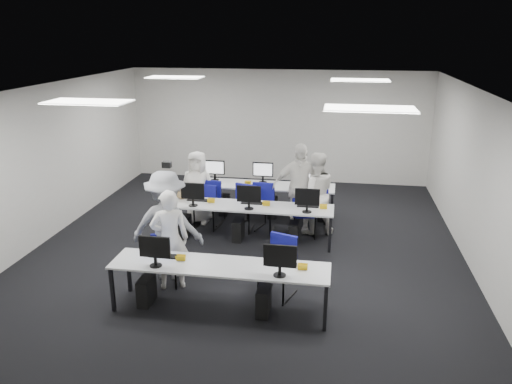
% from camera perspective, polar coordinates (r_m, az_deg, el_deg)
% --- Properties ---
extents(room, '(9.00, 9.02, 3.00)m').
position_cam_1_polar(room, '(9.25, -0.85, 2.51)').
color(room, black).
rests_on(room, ground).
extents(ceiling_panels, '(5.20, 4.60, 0.02)m').
position_cam_1_polar(ceiling_panels, '(8.97, -0.90, 11.69)').
color(ceiling_panels, white).
rests_on(ceiling_panels, room).
extents(desk_front, '(3.20, 0.70, 0.73)m').
position_cam_1_polar(desk_front, '(7.35, -4.18, -8.67)').
color(desk_front, silver).
rests_on(desk_front, ground).
extents(desk_mid, '(3.20, 0.70, 0.73)m').
position_cam_1_polar(desk_mid, '(9.69, -0.62, -1.85)').
color(desk_mid, silver).
rests_on(desk_mid, ground).
extents(desk_back, '(3.20, 0.70, 0.73)m').
position_cam_1_polar(desk_back, '(11.00, 0.65, 0.59)').
color(desk_back, silver).
rests_on(desk_back, ground).
extents(equipment_front, '(2.51, 0.41, 1.19)m').
position_cam_1_polar(equipment_front, '(7.52, -5.60, -10.80)').
color(equipment_front, '#0C2DA1').
rests_on(equipment_front, desk_front).
extents(equipment_mid, '(2.91, 0.41, 1.19)m').
position_cam_1_polar(equipment_mid, '(9.82, -1.73, -3.60)').
color(equipment_mid, white).
rests_on(equipment_mid, desk_mid).
extents(equipment_back, '(2.91, 0.41, 1.19)m').
position_cam_1_polar(equipment_back, '(11.09, 1.63, -1.02)').
color(equipment_back, white).
rests_on(equipment_back, desk_back).
extents(chair_0, '(0.52, 0.54, 0.82)m').
position_cam_1_polar(chair_0, '(8.35, -10.45, -8.72)').
color(chair_0, navy).
rests_on(chair_0, ground).
extents(chair_1, '(0.61, 0.64, 0.96)m').
position_cam_1_polar(chair_1, '(7.88, 2.51, -9.76)').
color(chair_1, navy).
rests_on(chair_1, ground).
extents(chair_2, '(0.53, 0.57, 0.96)m').
position_cam_1_polar(chair_2, '(10.56, -5.49, -2.40)').
color(chair_2, navy).
rests_on(chair_2, ground).
extents(chair_3, '(0.49, 0.54, 0.98)m').
position_cam_1_polar(chair_3, '(10.29, 0.65, -2.83)').
color(chair_3, navy).
rests_on(chair_3, ground).
extents(chair_4, '(0.53, 0.56, 0.92)m').
position_cam_1_polar(chair_4, '(10.14, 5.44, -3.36)').
color(chair_4, navy).
rests_on(chair_4, ground).
extents(chair_5, '(0.53, 0.56, 0.91)m').
position_cam_1_polar(chair_5, '(10.78, -5.09, -2.05)').
color(chair_5, navy).
rests_on(chair_5, ground).
extents(chair_6, '(0.62, 0.65, 0.99)m').
position_cam_1_polar(chair_6, '(10.53, -0.61, -2.33)').
color(chair_6, navy).
rests_on(chair_6, ground).
extents(chair_7, '(0.52, 0.56, 0.96)m').
position_cam_1_polar(chair_7, '(10.39, 6.80, -2.81)').
color(chair_7, navy).
rests_on(chair_7, ground).
extents(handbag, '(0.43, 0.35, 0.31)m').
position_cam_1_polar(handbag, '(10.14, -8.53, 0.07)').
color(handbag, tan).
rests_on(handbag, desk_mid).
extents(student_0, '(0.71, 0.59, 1.65)m').
position_cam_1_polar(student_0, '(8.02, -9.82, -5.38)').
color(student_0, white).
rests_on(student_0, ground).
extents(student_1, '(0.95, 0.81, 1.69)m').
position_cam_1_polar(student_1, '(10.11, 6.79, -0.14)').
color(student_1, white).
rests_on(student_1, ground).
extents(student_2, '(0.79, 0.54, 1.56)m').
position_cam_1_polar(student_2, '(10.70, -6.66, 0.54)').
color(student_2, white).
rests_on(student_2, ground).
extents(student_3, '(1.09, 0.47, 1.85)m').
position_cam_1_polar(student_3, '(10.14, 4.93, 0.46)').
color(student_3, white).
rests_on(student_3, ground).
extents(photographer, '(1.22, 0.74, 1.84)m').
position_cam_1_polar(photographer, '(8.34, -10.15, -3.75)').
color(photographer, gray).
rests_on(photographer, ground).
extents(dslr_camera, '(0.15, 0.19, 0.10)m').
position_cam_1_polar(dslr_camera, '(8.20, -10.18, 3.10)').
color(dslr_camera, black).
rests_on(dslr_camera, photographer).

